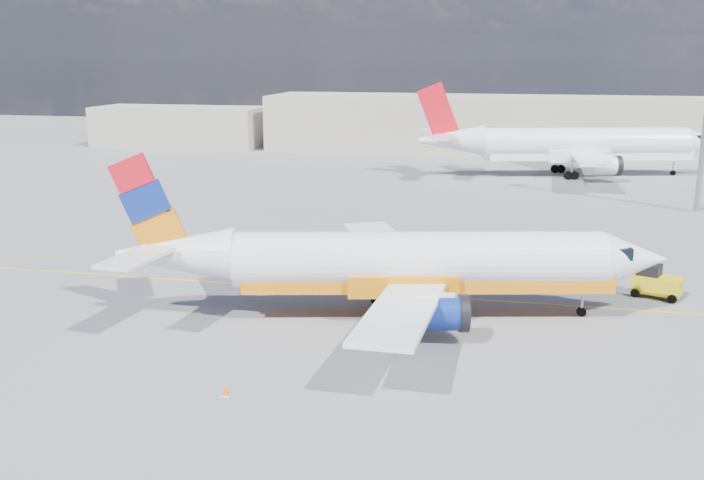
% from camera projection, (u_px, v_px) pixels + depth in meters
% --- Properties ---
extents(ground, '(240.00, 240.00, 0.00)m').
position_uv_depth(ground, '(378.00, 309.00, 44.48)').
color(ground, slate).
rests_on(ground, ground).
extents(taxi_line, '(70.00, 0.15, 0.01)m').
position_uv_depth(taxi_line, '(387.00, 294.00, 47.33)').
color(taxi_line, yellow).
rests_on(taxi_line, ground).
extents(terminal_main, '(70.00, 14.00, 8.00)m').
position_uv_depth(terminal_main, '(508.00, 124.00, 113.66)').
color(terminal_main, '#B4AD9B').
rests_on(terminal_main, ground).
extents(terminal_annex, '(26.00, 10.00, 6.00)m').
position_uv_depth(terminal_annex, '(180.00, 126.00, 121.65)').
color(terminal_annex, '#B4AD9B').
rests_on(terminal_annex, ground).
extents(main_jet, '(30.40, 23.32, 9.17)m').
position_uv_depth(main_jet, '(401.00, 263.00, 42.48)').
color(main_jet, white).
rests_on(main_jet, ground).
extents(second_jet, '(36.24, 27.69, 10.95)m').
position_uv_depth(second_jet, '(575.00, 145.00, 91.43)').
color(second_jet, white).
rests_on(second_jet, ground).
extents(gse_tug, '(3.06, 2.50, 1.93)m').
position_uv_depth(gse_tug, '(656.00, 282.00, 46.51)').
color(gse_tug, black).
rests_on(gse_tug, ground).
extents(traffic_cone, '(0.35, 0.35, 0.49)m').
position_uv_depth(traffic_cone, '(226.00, 391.00, 33.19)').
color(traffic_cone, white).
rests_on(traffic_cone, ground).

